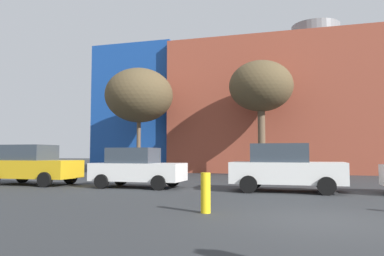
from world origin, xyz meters
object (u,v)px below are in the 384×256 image
parked_car_0 (32,165)px  bare_tree_1 (261,87)px  bare_tree_0 (139,96)px  parked_car_1 (137,168)px  parked_car_2 (285,168)px  bollard_yellow_0 (206,193)px

parked_car_0 → bare_tree_1: 14.84m
parked_car_0 → bare_tree_0: (1.18, 9.51, 4.69)m
parked_car_1 → bare_tree_0: bearing=113.8°
bare_tree_0 → parked_car_0: bearing=-97.1°
parked_car_1 → parked_car_2: size_ratio=0.93×
parked_car_2 → bollard_yellow_0: parked_car_2 is taller
bare_tree_0 → parked_car_1: bearing=-66.2°
parked_car_0 → parked_car_2: 11.61m
parked_car_0 → parked_car_2: parked_car_0 is taller
bollard_yellow_0 → bare_tree_1: bearing=90.5°
parked_car_1 → parked_car_2: parked_car_2 is taller
bare_tree_0 → bare_tree_1: (8.59, 0.49, 0.27)m
parked_car_0 → bare_tree_0: bare_tree_0 is taller
parked_car_2 → bollard_yellow_0: 6.15m
parked_car_0 → bollard_yellow_0: 11.53m
bare_tree_0 → bollard_yellow_0: bare_tree_0 is taller
parked_car_1 → parked_car_2: (6.22, 0.00, 0.06)m
parked_car_0 → parked_car_2: (11.61, 0.00, -0.02)m
parked_car_0 → parked_car_1: (5.39, 0.00, -0.08)m
bollard_yellow_0 → parked_car_0: bearing=149.2°
bare_tree_1 → bollard_yellow_0: bare_tree_1 is taller
parked_car_2 → bollard_yellow_0: size_ratio=4.31×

